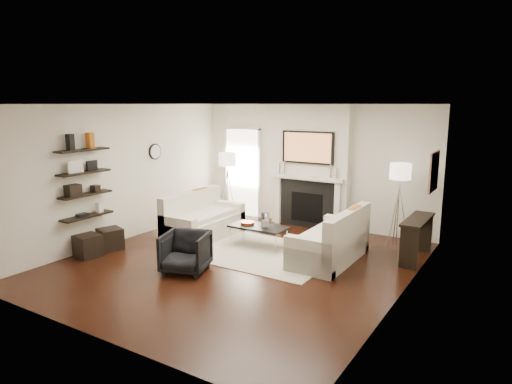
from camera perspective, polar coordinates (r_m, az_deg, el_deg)
The scene contains 71 objects.
room_envelope at distance 7.64m, azimuth -2.38°, elevation 0.74°, with size 6.00×6.00×6.00m.
chimney_breast at distance 10.11m, azimuth 6.83°, elevation 3.20°, with size 1.80×0.25×2.70m, color silver.
fireplace_surround at distance 10.14m, azimuth 6.40°, elevation -1.54°, with size 1.30×0.02×1.04m, color black.
firebox at distance 10.15m, azimuth 6.38°, elevation -1.93°, with size 0.75×0.02×0.65m, color black.
mantel_pilaster_l at distance 10.43m, azimuth 2.76°, elevation -0.96°, with size 0.12×0.08×1.10m, color white.
mantel_pilaster_r at distance 9.83m, azimuth 10.12°, elevation -1.87°, with size 0.12×0.08×1.10m, color white.
mantel_shelf at distance 9.98m, azimuth 6.35°, elevation 1.77°, with size 1.70×0.18×0.07m, color white.
tv_body at distance 9.92m, azimuth 6.49°, elevation 5.56°, with size 1.20×0.06×0.70m, color black.
tv_screen at distance 9.89m, azimuth 6.41°, elevation 5.54°, with size 1.10×0.01×0.62m, color #BF723F.
candlestick_l_tall at distance 10.21m, azimuth 3.60°, elevation 3.07°, with size 0.04×0.04×0.30m, color silver.
candlestick_l_short at distance 10.27m, azimuth 2.96°, elevation 2.96°, with size 0.04×0.04×0.24m, color silver.
candlestick_r_tall at distance 9.74m, azimuth 9.32°, elevation 2.57°, with size 0.04×0.04×0.30m, color silver.
candlestick_r_short at distance 9.70m, azimuth 10.02°, elevation 2.33°, with size 0.04×0.04×0.24m, color silver.
hallway_panel at distance 11.14m, azimuth -1.63°, elevation 2.43°, with size 0.90×0.02×2.10m, color white.
door_trim_l at distance 11.40m, azimuth -3.70°, elevation 2.61°, with size 0.06×0.06×2.16m, color white.
door_trim_r at distance 10.87m, azimuth 0.43°, elevation 2.22°, with size 0.06×0.06×2.16m, color white.
door_trim_top at distance 11.02m, azimuth -1.71°, elevation 7.98°, with size 1.02×0.06×0.06m, color white.
rug at distance 8.48m, azimuth 0.78°, elevation -7.59°, with size 2.60×2.00×0.01m, color beige.
loveseat_left_base at distance 9.45m, azimuth -6.50°, elevation -4.40°, with size 0.85×1.80×0.42m, color beige.
loveseat_left_back at distance 9.58m, azimuth -8.12°, elevation -2.28°, with size 0.18×1.80×0.80m, color beige.
loveseat_left_arm_n at distance 8.83m, azimuth -9.78°, elevation -4.99°, with size 0.85×0.18×0.60m, color beige.
loveseat_left_arm_s at distance 10.06m, azimuth -3.65°, elevation -2.88°, with size 0.85×0.18×0.60m, color beige.
loveseat_left_cushion at distance 9.36m, azimuth -6.29°, elevation -2.91°, with size 0.63×1.44×0.10m, color beige.
pillow_left_orange at distance 9.76m, azimuth -7.02°, elevation -0.78°, with size 0.10×0.42×0.42m, color #B35F16.
pillow_left_charcoal at distance 9.32m, azimuth -9.33°, elevation -1.47°, with size 0.10×0.40×0.40m, color black.
loveseat_right_base at distance 8.14m, azimuth 9.11°, elevation -7.01°, with size 0.85×1.80×0.42m, color beige.
loveseat_right_back at distance 7.93m, azimuth 11.42°, elevation -5.19°, with size 0.18×1.80×0.80m, color beige.
loveseat_right_arm_n at distance 7.41m, azimuth 6.67°, elevation -8.05°, with size 0.85×0.18×0.60m, color beige.
loveseat_right_arm_s at distance 8.84m, azimuth 11.18°, elevation -5.03°, with size 0.85×0.18×0.60m, color beige.
loveseat_right_cushion at distance 8.08m, azimuth 8.84°, elevation -5.21°, with size 0.63×1.44×0.10m, color beige.
pillow_right_orange at distance 8.15m, azimuth 12.21°, elevation -3.30°, with size 0.10×0.42×0.42m, color #B35F16.
pillow_right_charcoal at distance 7.61m, azimuth 10.67°, elevation -4.34°, with size 0.10×0.40×0.40m, color black.
coffee_table at distance 8.70m, azimuth 0.31°, elevation -4.39°, with size 1.10×0.55×0.04m, color black.
coffee_leg_nw at distance 8.84m, azimuth -3.21°, elevation -5.56°, with size 0.02×0.02×0.38m, color silver.
coffee_leg_ne at distance 8.33m, azimuth 2.47°, elevation -6.60°, with size 0.02×0.02×0.38m, color silver.
coffee_leg_sw at distance 9.19m, azimuth -1.63°, elevation -4.91°, with size 0.02×0.02×0.38m, color silver.
coffee_leg_se at distance 8.70m, azimuth 3.90°, elevation -5.85°, with size 0.02×0.02×0.38m, color silver.
hurricane_glass at distance 8.58m, azimuth 1.17°, elevation -3.50°, with size 0.16×0.16×0.27m, color white.
hurricane_candle at distance 8.60m, azimuth 1.17°, elevation -3.92°, with size 0.09×0.09×0.13m, color white.
copper_bowl at distance 8.82m, azimuth -1.07°, elevation -3.88°, with size 0.27×0.27×0.04m, color #A43F1B.
armchair at distance 7.57m, azimuth -8.80°, elevation -7.19°, with size 0.70×0.66×0.72m, color black.
lamp_left_post at distance 10.69m, azimuth -3.54°, elevation -0.40°, with size 0.02×0.02×1.20m, color silver.
lamp_left_shade at distance 10.56m, azimuth -3.59°, elevation 4.13°, with size 0.40×0.40×0.30m, color white.
lamp_left_leg_a at distance 10.63m, azimuth -3.06°, elevation -0.46°, with size 0.02×0.02×1.25m, color silver.
lamp_left_leg_b at distance 10.80m, azimuth -3.49°, elevation -0.28°, with size 0.02×0.02×1.25m, color silver.
lamp_left_leg_c at distance 10.65m, azimuth -4.08°, elevation -0.45°, with size 0.02×0.02×1.25m, color silver.
lamp_right_post at distance 9.21m, azimuth 17.30°, elevation -2.75°, with size 0.02×0.02×1.20m, color silver.
lamp_right_shade at distance 9.05m, azimuth 17.61°, elevation 2.49°, with size 0.40×0.40×0.30m, color white.
lamp_right_leg_a at distance 9.18m, azimuth 17.97°, elevation -2.82°, with size 0.02×0.02×1.25m, color silver.
lamp_right_leg_b at distance 9.31m, azimuth 17.13°, elevation -2.59°, with size 0.02×0.02×1.25m, color silver.
lamp_right_leg_c at distance 9.13m, azimuth 16.82°, elevation -2.83°, with size 0.02×0.02×1.25m, color silver.
console_top at distance 8.42m, azimuth 19.59°, elevation -3.24°, with size 0.35×1.20×0.04m, color black.
console_leg_n at distance 8.00m, azimuth 18.55°, elevation -6.70°, with size 0.30×0.04×0.71m, color black.
console_leg_s at distance 9.03m, azimuth 20.20°, elevation -4.80°, with size 0.30×0.04×0.71m, color black.
wall_art at distance 8.47m, azimuth 21.36°, elevation 2.39°, with size 0.03×0.70×0.70m, color #9A684D.
shelf_bottom at distance 8.84m, azimuth -20.35°, elevation -2.84°, with size 0.25×1.00×0.04m, color black.
shelf_lower at distance 8.75m, azimuth -20.53°, elevation -0.29°, with size 0.25×1.00×0.04m, color black.
shelf_upper at distance 8.69m, azimuth -20.70°, elevation 2.30°, with size 0.25×1.00×0.04m, color black.
shelf_top at distance 8.64m, azimuth -20.88°, elevation 4.92°, with size 0.25×1.00×0.04m, color black.
decor_magfile_a at distance 8.49m, azimuth -22.21°, elevation 5.79°, with size 0.12×0.10×0.28m, color black.
decor_magfile_b at distance 8.74m, azimuth -20.03°, elevation 6.07°, with size 0.12×0.10×0.28m, color #B35F16.
decor_frame_a at distance 8.57m, azimuth -21.64°, elevation 2.98°, with size 0.04×0.30×0.22m, color white.
decor_frame_b at distance 8.79m, azimuth -19.82°, elevation 3.15°, with size 0.04×0.22×0.18m, color black.
decor_wine_rack at distance 8.59m, azimuth -21.90°, elevation 0.20°, with size 0.18×0.25×0.20m, color black.
decor_box_small at distance 8.87m, azimuth -19.45°, elevation 0.43°, with size 0.15×0.12×0.12m, color black.
decor_books at distance 8.77m, azimuth -20.87°, elevation -2.69°, with size 0.14×0.20×0.05m, color black.
decor_box_tall at distance 8.98m, azimuth -18.99°, elevation -1.83°, with size 0.10×0.10×0.18m, color white.
clock_rim at distance 10.00m, azimuth -12.53°, elevation 4.95°, with size 0.34×0.34×0.04m, color black.
clock_face at distance 9.98m, azimuth -12.42°, elevation 4.94°, with size 0.29×0.29×0.01m, color white.
ottoman_near at distance 9.07m, azimuth -17.76°, elevation -5.60°, with size 0.40×0.40×0.40m, color black.
ottoman_far at distance 8.77m, azimuth -20.26°, elevation -6.33°, with size 0.40×0.40×0.40m, color black.
Camera 1 is at (4.23, -6.21, 2.71)m, focal length 32.00 mm.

